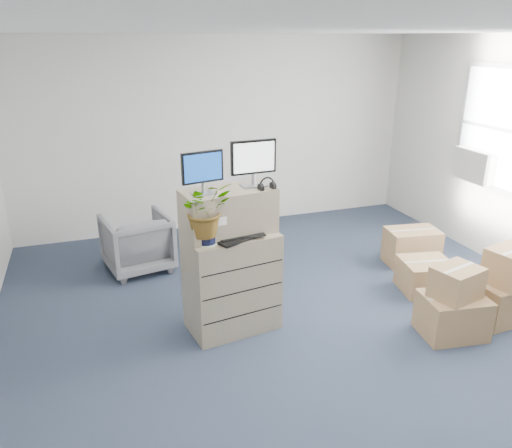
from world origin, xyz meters
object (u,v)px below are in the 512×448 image
object	(u,v)px
monitor_left	(203,170)
water_bottle	(235,220)
keyboard	(239,237)
office_chair	(137,240)
monitor_right	(254,161)
potted_plant	(206,216)
filing_cabinet_lower	(232,282)

from	to	relation	value
monitor_left	water_bottle	world-z (taller)	monitor_left
keyboard	office_chair	world-z (taller)	keyboard
monitor_right	potted_plant	size ratio (longest dim) A/B	0.75
water_bottle	monitor_right	bearing A→B (deg)	8.16
filing_cabinet_lower	potted_plant	distance (m)	0.83
monitor_left	monitor_right	xyz separation A→B (m)	(0.51, 0.10, 0.03)
monitor_left	monitor_right	world-z (taller)	monitor_right
monitor_right	potted_plant	xyz separation A→B (m)	(-0.53, -0.23, -0.41)
filing_cabinet_lower	office_chair	world-z (taller)	filing_cabinet_lower
monitor_left	keyboard	bearing A→B (deg)	-30.14
monitor_right	water_bottle	distance (m)	0.59
monitor_left	water_bottle	size ratio (longest dim) A/B	1.58
water_bottle	office_chair	size ratio (longest dim) A/B	0.32
filing_cabinet_lower	water_bottle	distance (m)	0.63
potted_plant	office_chair	size ratio (longest dim) A/B	0.76
filing_cabinet_lower	monitor_left	bearing A→B (deg)	175.88
office_chair	potted_plant	bearing A→B (deg)	93.44
monitor_right	keyboard	distance (m)	0.72
water_bottle	potted_plant	distance (m)	0.42
monitor_right	office_chair	world-z (taller)	monitor_right
water_bottle	monitor_left	bearing A→B (deg)	-167.54
filing_cabinet_lower	water_bottle	world-z (taller)	water_bottle
monitor_right	water_bottle	world-z (taller)	monitor_right
monitor_right	office_chair	xyz separation A→B (m)	(-0.99, 1.59, -1.29)
water_bottle	office_chair	world-z (taller)	water_bottle
office_chair	monitor_right	bearing A→B (deg)	111.11
filing_cabinet_lower	monitor_left	world-z (taller)	monitor_left
potted_plant	monitor_left	bearing A→B (deg)	81.35
monitor_right	potted_plant	world-z (taller)	monitor_right
filing_cabinet_lower	potted_plant	world-z (taller)	potted_plant
water_bottle	office_chair	xyz separation A→B (m)	(-0.80, 1.62, -0.73)
monitor_right	office_chair	bearing A→B (deg)	118.56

